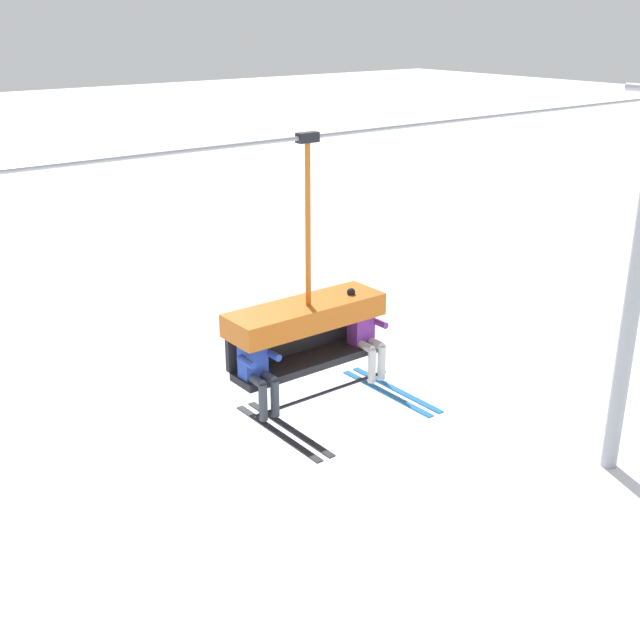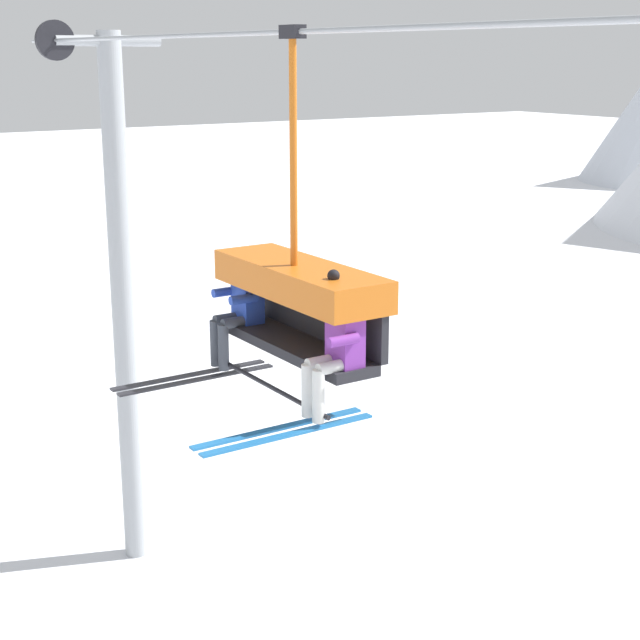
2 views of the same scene
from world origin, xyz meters
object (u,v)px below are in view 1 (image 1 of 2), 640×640
Objects in this scene: lift_tower_far at (637,280)px; skier_purple at (367,333)px; skier_blue at (259,368)px; chairlift_chair at (305,323)px.

lift_tower_far reaches higher than skier_purple.
skier_blue is at bearing -179.78° from skier_purple.
skier_purple is at bearing -173.60° from lift_tower_far.
lift_tower_far is 5.03× the size of skier_purple.
chairlift_chair is 1.96× the size of skier_purple.
chairlift_chair is 1.96× the size of skier_blue.
lift_tower_far is 2.57× the size of chairlift_chair.
lift_tower_far is at bearing 6.40° from skier_purple.
skier_purple is (0.88, -0.21, -0.29)m from chairlift_chair.
lift_tower_far is 8.36m from skier_purple.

